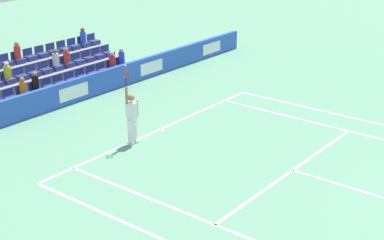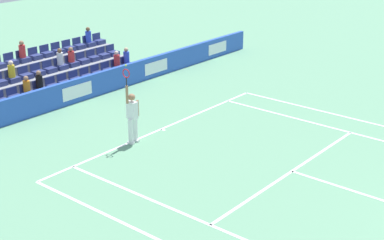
% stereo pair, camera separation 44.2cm
% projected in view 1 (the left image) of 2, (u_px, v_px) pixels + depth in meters
% --- Properties ---
extents(line_baseline, '(10.97, 0.10, 0.01)m').
position_uv_depth(line_baseline, '(160.00, 129.00, 21.29)').
color(line_baseline, white).
rests_on(line_baseline, ground).
extents(line_service, '(8.23, 0.10, 0.01)m').
position_uv_depth(line_service, '(293.00, 170.00, 18.12)').
color(line_service, white).
rests_on(line_service, ground).
extents(line_singles_sideline_left, '(0.10, 11.89, 0.01)m').
position_uv_depth(line_singles_sideline_left, '(229.00, 231.00, 14.83)').
color(line_singles_sideline_left, white).
rests_on(line_singles_sideline_left, ground).
extents(line_singles_sideline_right, '(0.10, 11.89, 0.01)m').
position_uv_depth(line_singles_sideline_right, '(360.00, 134.00, 20.87)').
color(line_singles_sideline_right, white).
rests_on(line_singles_sideline_right, ground).
extents(line_doubles_sideline_right, '(0.10, 11.89, 0.01)m').
position_uv_depth(line_doubles_sideline_right, '(375.00, 123.00, 21.88)').
color(line_doubles_sideline_right, white).
rests_on(line_doubles_sideline_right, ground).
extents(line_centre_mark, '(0.10, 0.20, 0.01)m').
position_uv_depth(line_centre_mark, '(162.00, 130.00, 21.23)').
color(line_centre_mark, white).
rests_on(line_centre_mark, ground).
extents(sponsor_barrier, '(23.73, 0.22, 0.99)m').
position_uv_depth(sponsor_barrier, '(72.00, 92.00, 23.85)').
color(sponsor_barrier, blue).
rests_on(sponsor_barrier, ground).
extents(tennis_player, '(0.53, 0.37, 2.85)m').
position_uv_depth(tennis_player, '(132.00, 116.00, 19.75)').
color(tennis_player, white).
rests_on(tennis_player, ground).
extents(stadium_stand, '(8.68, 2.85, 2.20)m').
position_uv_depth(stadium_stand, '(36.00, 80.00, 25.15)').
color(stadium_stand, gray).
rests_on(stadium_stand, ground).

